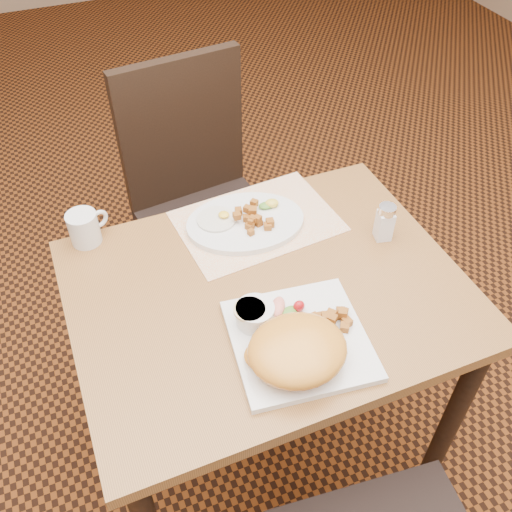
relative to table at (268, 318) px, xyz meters
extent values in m
plane|color=black|center=(0.00, 0.00, -0.64)|extent=(8.00, 8.00, 0.00)
cube|color=#96602E|center=(0.00, 0.00, 0.09)|extent=(0.90, 0.70, 0.03)
cylinder|color=black|center=(0.40, -0.30, -0.28)|extent=(0.05, 0.05, 0.71)
cylinder|color=black|center=(-0.40, 0.30, -0.28)|extent=(0.05, 0.05, 0.71)
cylinder|color=black|center=(0.40, 0.30, -0.28)|extent=(0.05, 0.05, 0.71)
cube|color=black|center=(0.04, 0.56, -0.19)|extent=(0.47, 0.47, 0.05)
cylinder|color=black|center=(0.20, 0.76, -0.43)|extent=(0.04, 0.04, 0.42)
cylinder|color=black|center=(0.24, 0.40, -0.43)|extent=(0.04, 0.04, 0.42)
cylinder|color=black|center=(-0.16, 0.72, -0.43)|extent=(0.04, 0.04, 0.42)
cylinder|color=black|center=(-0.12, 0.36, -0.43)|extent=(0.04, 0.04, 0.42)
cube|color=black|center=(0.02, 0.76, 0.08)|extent=(0.42, 0.09, 0.50)
cube|color=white|center=(0.06, 0.22, 0.11)|extent=(0.42, 0.31, 0.00)
cube|color=silver|center=(0.00, -0.17, 0.12)|extent=(0.31, 0.31, 0.02)
ellipsoid|color=orange|center=(-0.03, -0.22, 0.16)|extent=(0.20, 0.18, 0.07)
ellipsoid|color=orange|center=(-0.01, -0.24, 0.14)|extent=(0.08, 0.07, 0.03)
ellipsoid|color=orange|center=(-0.09, -0.19, 0.14)|extent=(0.08, 0.07, 0.03)
cylinder|color=silver|center=(-0.07, -0.09, 0.15)|extent=(0.08, 0.08, 0.05)
cylinder|color=beige|center=(-0.08, -0.09, 0.17)|extent=(0.07, 0.07, 0.01)
ellipsoid|color=#387223|center=(0.01, -0.10, 0.13)|extent=(0.05, 0.04, 0.01)
ellipsoid|color=red|center=(0.03, -0.10, 0.14)|extent=(0.03, 0.02, 0.03)
ellipsoid|color=#F28C72|center=(-0.01, -0.08, 0.14)|extent=(0.06, 0.07, 0.02)
cylinder|color=white|center=(-0.04, 0.25, 0.13)|extent=(0.10, 0.10, 0.01)
ellipsoid|color=yellow|center=(-0.02, 0.25, 0.14)|extent=(0.03, 0.03, 0.01)
ellipsoid|color=#387223|center=(0.10, 0.25, 0.13)|extent=(0.04, 0.03, 0.01)
ellipsoid|color=yellow|center=(0.12, 0.25, 0.14)|extent=(0.04, 0.04, 0.02)
cube|color=white|center=(0.33, 0.05, 0.15)|extent=(0.05, 0.05, 0.08)
cylinder|color=silver|center=(0.33, 0.05, 0.20)|extent=(0.05, 0.05, 0.02)
cylinder|color=silver|center=(-0.36, 0.32, 0.15)|extent=(0.08, 0.08, 0.08)
torus|color=silver|center=(-0.32, 0.34, 0.15)|extent=(0.05, 0.03, 0.05)
cube|color=#AC611B|center=(0.10, -0.19, 0.13)|extent=(0.03, 0.03, 0.02)
cube|color=#AC611B|center=(0.08, -0.17, 0.15)|extent=(0.02, 0.02, 0.02)
cube|color=#AC611B|center=(0.05, -0.14, 0.13)|extent=(0.02, 0.02, 0.02)
cube|color=#AC611B|center=(0.10, -0.16, 0.15)|extent=(0.03, 0.03, 0.02)
cube|color=#AC611B|center=(0.11, -0.15, 0.13)|extent=(0.02, 0.02, 0.02)
cube|color=#AC611B|center=(0.07, -0.16, 0.15)|extent=(0.02, 0.02, 0.02)
cube|color=#AC611B|center=(0.06, -0.17, 0.13)|extent=(0.03, 0.03, 0.02)
cube|color=#AC611B|center=(0.08, -0.16, 0.13)|extent=(0.02, 0.02, 0.01)
cube|color=#AC611B|center=(0.10, -0.15, 0.13)|extent=(0.02, 0.02, 0.01)
cube|color=#AC611B|center=(0.08, -0.15, 0.15)|extent=(0.03, 0.03, 0.02)
cube|color=#AC611B|center=(0.05, -0.16, 0.15)|extent=(0.02, 0.02, 0.01)
cube|color=#AC611B|center=(0.05, -0.19, 0.15)|extent=(0.02, 0.02, 0.02)
cube|color=#AC611B|center=(0.11, -0.15, 0.13)|extent=(0.02, 0.02, 0.02)
cube|color=#AC611B|center=(0.06, -0.14, 0.13)|extent=(0.02, 0.02, 0.01)
cube|color=#AC611B|center=(0.11, -0.17, 0.13)|extent=(0.02, 0.02, 0.02)
cube|color=#AC611B|center=(0.08, -0.15, 0.13)|extent=(0.02, 0.02, 0.01)
cube|color=#AC611B|center=(0.07, 0.17, 0.14)|extent=(0.02, 0.02, 0.02)
cube|color=#AC611B|center=(0.02, 0.25, 0.14)|extent=(0.02, 0.02, 0.02)
cube|color=#AC611B|center=(0.05, 0.22, 0.15)|extent=(0.03, 0.03, 0.02)
cube|color=#AC611B|center=(0.03, 0.22, 0.13)|extent=(0.02, 0.02, 0.01)
cube|color=#AC611B|center=(0.03, 0.22, 0.14)|extent=(0.02, 0.02, 0.02)
cube|color=#AC611B|center=(0.01, 0.22, 0.15)|extent=(0.02, 0.02, 0.02)
cube|color=#AC611B|center=(0.04, 0.21, 0.14)|extent=(0.03, 0.03, 0.02)
cube|color=#AC611B|center=(0.07, 0.25, 0.15)|extent=(0.02, 0.02, 0.02)
cube|color=#AC611B|center=(0.08, 0.18, 0.14)|extent=(0.02, 0.02, 0.02)
cube|color=#AC611B|center=(0.03, 0.19, 0.14)|extent=(0.02, 0.02, 0.02)
cube|color=#AC611B|center=(0.05, 0.19, 0.14)|extent=(0.02, 0.02, 0.02)
cube|color=#AC611B|center=(0.04, 0.19, 0.15)|extent=(0.02, 0.02, 0.02)
cube|color=#AC611B|center=(0.05, 0.21, 0.14)|extent=(0.03, 0.02, 0.02)
cube|color=#AC611B|center=(0.03, 0.19, 0.15)|extent=(0.02, 0.02, 0.01)
cube|color=#AC611B|center=(0.04, 0.24, 0.15)|extent=(0.02, 0.02, 0.02)
cube|color=#AC611B|center=(0.02, 0.17, 0.14)|extent=(0.02, 0.02, 0.02)
cube|color=#AC611B|center=(0.05, 0.19, 0.15)|extent=(0.02, 0.02, 0.02)
camera|label=1|loc=(-0.36, -0.81, 1.09)|focal=40.00mm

